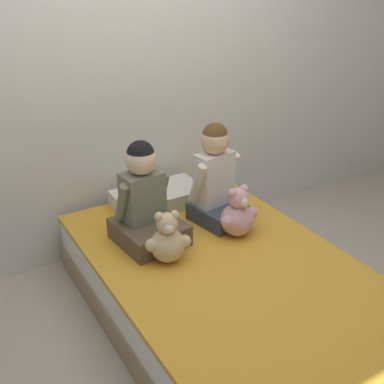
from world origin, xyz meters
The scene contains 8 objects.
ground_plane centered at (0.00, 0.00, 0.00)m, with size 14.00×14.00×0.00m, color #B2A899.
wall_behind_bed centered at (0.00, 1.11, 1.25)m, with size 8.00×0.06×2.50m.
bed centered at (0.00, 0.00, 0.19)m, with size 1.30×2.04×0.39m.
child_on_left centered at (-0.27, 0.46, 0.63)m, with size 0.39×0.42×0.61m.
child_on_right centered at (0.22, 0.46, 0.68)m, with size 0.35×0.36×0.64m.
teddy_bear_held_by_left_child centered at (-0.26, 0.19, 0.52)m, with size 0.25×0.19×0.31m.
teddy_bear_held_by_right_child centered at (0.23, 0.23, 0.52)m, with size 0.27×0.20×0.32m.
pillow_at_headboard centered at (0.00, 0.82, 0.45)m, with size 0.60×0.33×0.11m.
Camera 1 is at (-1.30, -1.81, 1.90)m, focal length 45.00 mm.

